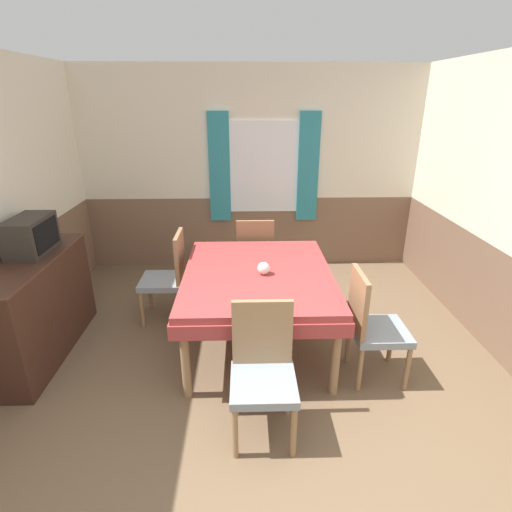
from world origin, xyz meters
The scene contains 12 objects.
ground_plane centered at (0.00, 0.00, 0.00)m, with size 16.00×16.00×0.00m, color brown.
wall_back centered at (0.01, 3.65, 1.30)m, with size 4.76×0.09×2.60m.
wall_left centered at (-2.21, 1.81, 1.30)m, with size 0.05×4.03×2.60m.
wall_right centered at (2.21, 1.81, 1.30)m, with size 0.05×4.03×2.60m.
dining_table centered at (0.03, 1.66, 0.65)m, with size 1.35×1.64×0.75m.
chair_left_far centered at (-0.87, 2.17, 0.50)m, with size 0.44×0.44×0.95m.
chair_right_near centered at (0.94, 1.16, 0.50)m, with size 0.44×0.44×0.95m.
chair_head_window centered at (0.03, 2.71, 0.50)m, with size 0.44×0.44×0.95m.
chair_head_near centered at (0.03, 0.61, 0.50)m, with size 0.44×0.44×0.95m.
sideboard centered at (-1.94, 1.57, 0.47)m, with size 0.46×1.44×0.92m.
tv centered at (-1.95, 1.75, 1.09)m, with size 0.29×0.50×0.32m.
vase centered at (0.08, 1.60, 0.81)m, with size 0.11×0.11×0.11m.
Camera 1 is at (-0.08, -1.61, 2.22)m, focal length 28.00 mm.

